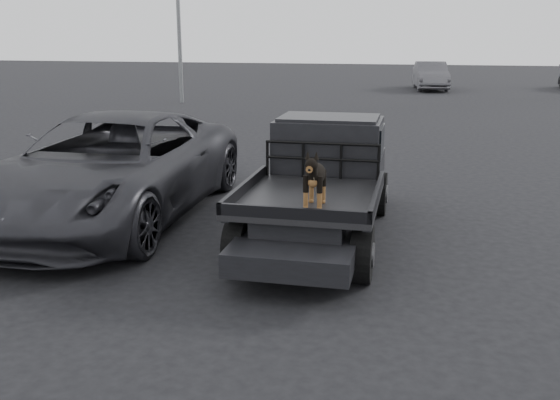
% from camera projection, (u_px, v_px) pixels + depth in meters
% --- Properties ---
extents(ground, '(120.00, 120.00, 0.00)m').
position_uv_depth(ground, '(344.00, 279.00, 8.20)').
color(ground, black).
rests_on(ground, ground).
extents(flatbed_ute, '(2.00, 5.40, 0.92)m').
position_uv_depth(flatbed_ute, '(319.00, 209.00, 9.76)').
color(flatbed_ute, black).
rests_on(flatbed_ute, ground).
extents(ute_cab, '(1.72, 1.30, 0.88)m').
position_uv_depth(ute_cab, '(329.00, 142.00, 10.42)').
color(ute_cab, black).
rests_on(ute_cab, flatbed_ute).
extents(headache_rack, '(1.80, 0.08, 0.55)m').
position_uv_depth(headache_rack, '(322.00, 161.00, 9.76)').
color(headache_rack, black).
rests_on(headache_rack, flatbed_ute).
extents(dog, '(0.32, 0.60, 0.74)m').
position_uv_depth(dog, '(315.00, 179.00, 8.13)').
color(dog, black).
rests_on(dog, flatbed_ute).
extents(parked_suv, '(3.04, 6.47, 1.79)m').
position_uv_depth(parked_suv, '(111.00, 168.00, 10.69)').
color(parked_suv, '#2B2B31').
rests_on(parked_suv, ground).
extents(distant_car_a, '(2.11, 4.90, 1.57)m').
position_uv_depth(distant_car_a, '(431.00, 76.00, 35.62)').
color(distant_car_a, '#4E4E53').
rests_on(distant_car_a, ground).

